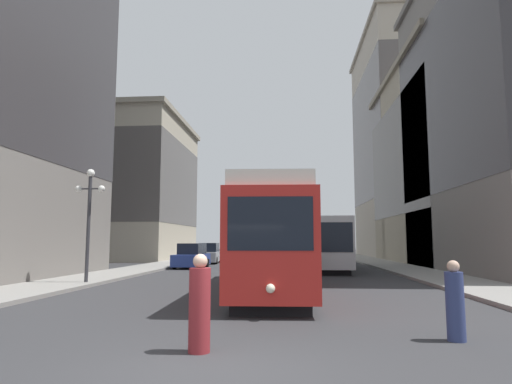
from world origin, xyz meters
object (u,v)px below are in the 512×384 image
Objects in this scene: pedestrian_crossing_far at (455,303)px; pedestrian_crossing_near at (200,306)px; parked_car_left_near at (209,254)px; transit_bus at (323,242)px; lamp_post_left_near at (89,207)px; streetcar at (272,238)px; parked_car_left_mid at (192,257)px.

pedestrian_crossing_near is at bearing 8.86° from pedestrian_crossing_far.
parked_car_left_near is at bearing 168.34° from pedestrian_crossing_near.
transit_bus is 2.51× the size of lamp_post_left_near.
streetcar is 2.69× the size of lamp_post_left_near.
transit_bus is at bearing -0.15° from parked_car_left_mid.
transit_bus is 2.79× the size of parked_car_left_mid.
parked_car_left_mid is at bearing 112.88° from streetcar.
streetcar is 3.02× the size of parked_car_left_near.
lamp_post_left_near reaches higher than parked_car_left_mid.
lamp_post_left_near is at bearing -133.54° from transit_bus.
pedestrian_crossing_far is (4.96, 1.27, -0.07)m from pedestrian_crossing_near.
pedestrian_crossing_near is 0.34× the size of lamp_post_left_near.
transit_bus reaches higher than parked_car_left_mid.
parked_car_left_near is (-6.57, 20.92, -1.26)m from streetcar.
pedestrian_crossing_near reaches higher than pedestrian_crossing_far.
transit_bus is at bearing 46.78° from lamp_post_left_near.
streetcar is 8.68× the size of pedestrian_crossing_far.
parked_car_left_near is 0.98× the size of parked_car_left_mid.
parked_car_left_near is (-9.71, 7.34, -1.10)m from transit_bus.
parked_car_left_near is 0.89× the size of lamp_post_left_near.
parked_car_left_mid is at bearing 171.18° from pedestrian_crossing_near.
parked_car_left_near and parked_car_left_mid have the same top height.
lamp_post_left_near reaches higher than pedestrian_crossing_far.
streetcar is 2.98× the size of parked_car_left_mid.
transit_bus is 17.02m from lamp_post_left_near.
parked_car_left_mid is at bearing 81.59° from lamp_post_left_near.
parked_car_left_near is 2.87× the size of pedestrian_crossing_far.
parked_car_left_mid is 2.66× the size of pedestrian_crossing_near.
pedestrian_crossing_near is 13.86m from lamp_post_left_near.
lamp_post_left_near is (-7.57, 11.27, 2.75)m from pedestrian_crossing_near.
streetcar reaches higher than parked_car_left_near.
transit_bus is 22.40m from pedestrian_crossing_far.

